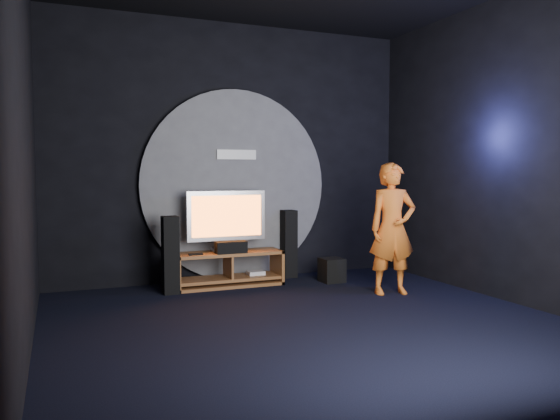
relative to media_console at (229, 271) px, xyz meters
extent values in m
plane|color=black|center=(0.22, -2.05, -0.19)|extent=(5.00, 5.00, 0.00)
cube|color=black|center=(0.22, 0.45, 1.56)|extent=(5.00, 0.04, 3.50)
cube|color=black|center=(0.22, -4.55, 1.56)|extent=(5.00, 0.04, 3.50)
cube|color=black|center=(-2.28, -2.05, 1.56)|extent=(0.04, 5.00, 3.50)
cube|color=black|center=(2.72, -2.05, 1.56)|extent=(0.04, 5.00, 3.50)
cylinder|color=#515156|center=(0.22, 0.39, 1.11)|extent=(2.60, 0.08, 2.60)
cube|color=white|center=(0.22, 0.34, 1.53)|extent=(0.55, 0.03, 0.13)
cube|color=#965D2E|center=(-0.01, 0.00, 0.24)|extent=(1.41, 0.45, 0.04)
cube|color=#965D2E|center=(-0.01, 0.00, -0.09)|extent=(1.37, 0.42, 0.04)
cube|color=#965D2E|center=(-0.69, 0.00, 0.03)|extent=(0.04, 0.45, 0.45)
cube|color=#965D2E|center=(0.68, 0.00, 0.03)|extent=(0.04, 0.45, 0.45)
cube|color=#965D2E|center=(-0.01, 0.00, 0.07)|extent=(0.03, 0.40, 0.29)
cube|color=#965D2E|center=(-0.01, 0.00, -0.17)|extent=(1.41, 0.45, 0.04)
cube|color=white|center=(0.37, 0.00, -0.05)|extent=(0.22, 0.16, 0.05)
cube|color=#A4A3AA|center=(-0.01, 0.07, 0.28)|extent=(0.36, 0.22, 0.04)
cylinder|color=#A4A3AA|center=(-0.01, 0.07, 0.35)|extent=(0.07, 0.07, 0.10)
cube|color=#A4A3AA|center=(-0.01, 0.07, 0.72)|extent=(1.05, 0.06, 0.65)
cube|color=orange|center=(-0.01, 0.04, 0.72)|extent=(0.93, 0.01, 0.53)
cube|color=black|center=(-0.01, -0.13, 0.33)|extent=(0.40, 0.15, 0.15)
cube|color=black|center=(-0.46, -0.12, 0.27)|extent=(0.18, 0.05, 0.02)
cube|color=black|center=(-0.79, -0.16, 0.28)|extent=(0.19, 0.21, 0.95)
cube|color=black|center=(0.96, 0.26, 0.28)|extent=(0.19, 0.21, 0.95)
cube|color=black|center=(1.37, -0.28, -0.03)|extent=(0.29, 0.29, 0.32)
imported|color=orange|center=(1.71, -1.19, 0.60)|extent=(0.64, 0.48, 1.60)
camera|label=1|loc=(-2.05, -6.76, 1.29)|focal=35.00mm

